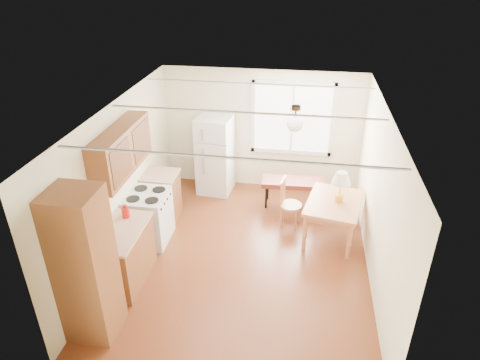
% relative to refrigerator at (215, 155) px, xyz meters
% --- Properties ---
extents(room_shell, '(4.60, 5.60, 2.62)m').
position_rel_refrigerator_xyz_m(room_shell, '(0.91, -2.12, 0.44)').
color(room_shell, '#4F2110').
rests_on(room_shell, ground).
extents(kitchen_run, '(0.65, 3.40, 2.20)m').
position_rel_refrigerator_xyz_m(kitchen_run, '(-0.81, -2.75, 0.03)').
color(kitchen_run, brown).
rests_on(kitchen_run, ground).
extents(window_unit, '(1.64, 0.05, 1.51)m').
position_rel_refrigerator_xyz_m(window_unit, '(1.51, 0.35, 0.74)').
color(window_unit, white).
rests_on(window_unit, room_shell).
extents(pendant_light, '(0.26, 0.26, 0.40)m').
position_rel_refrigerator_xyz_m(pendant_light, '(1.61, -1.72, 1.43)').
color(pendant_light, black).
rests_on(pendant_light, room_shell).
extents(refrigerator, '(0.73, 0.73, 1.62)m').
position_rel_refrigerator_xyz_m(refrigerator, '(0.00, 0.00, 0.00)').
color(refrigerator, white).
rests_on(refrigerator, ground).
extents(bench, '(1.24, 0.50, 0.56)m').
position_rel_refrigerator_xyz_m(bench, '(1.63, -0.39, -0.31)').
color(bench, '#5C1F15').
rests_on(bench, ground).
extents(dining_table, '(1.08, 1.31, 0.73)m').
position_rel_refrigerator_xyz_m(dining_table, '(2.35, -1.36, -0.19)').
color(dining_table, '#B06A44').
rests_on(dining_table, ground).
extents(chair, '(0.42, 0.41, 0.90)m').
position_rel_refrigerator_xyz_m(chair, '(1.53, -1.07, -0.29)').
color(chair, '#B06A44').
rests_on(chair, ground).
extents(table_lamp, '(0.32, 0.32, 0.55)m').
position_rel_refrigerator_xyz_m(table_lamp, '(2.42, -1.34, 0.32)').
color(table_lamp, gold).
rests_on(table_lamp, dining_table).
extents(coffee_maker, '(0.24, 0.29, 0.39)m').
position_rel_refrigerator_xyz_m(coffee_maker, '(-0.81, -3.44, 0.23)').
color(coffee_maker, black).
rests_on(coffee_maker, kitchen_run).
extents(kettle, '(0.12, 0.12, 0.23)m').
position_rel_refrigerator_xyz_m(kettle, '(-0.83, -2.62, 0.18)').
color(kettle, red).
rests_on(kettle, kitchen_run).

